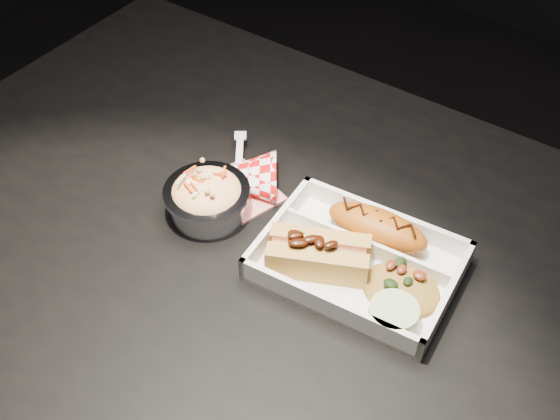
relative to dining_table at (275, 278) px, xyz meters
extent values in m
cube|color=black|center=(0.00, 0.00, 0.08)|extent=(1.20, 0.80, 0.03)
cylinder|color=black|center=(-0.55, 0.35, -0.30)|extent=(0.05, 0.05, 0.72)
cube|color=silver|center=(0.12, 0.01, 0.09)|extent=(0.26, 0.20, 0.01)
cube|color=silver|center=(0.12, 0.10, 0.11)|extent=(0.25, 0.03, 0.04)
cube|color=silver|center=(0.13, -0.07, 0.11)|extent=(0.25, 0.03, 0.04)
cube|color=silver|center=(0.00, 0.00, 0.11)|extent=(0.02, 0.18, 0.04)
cube|color=silver|center=(0.24, 0.02, 0.11)|extent=(0.02, 0.18, 0.04)
cube|color=silver|center=(0.12, 0.04, 0.11)|extent=(0.23, 0.03, 0.03)
ellipsoid|color=#AB5211|center=(0.12, 0.07, 0.12)|extent=(0.15, 0.07, 0.04)
cube|color=#C28F42|center=(0.09, -0.03, 0.12)|extent=(0.13, 0.08, 0.04)
cube|color=#C28F42|center=(0.07, 0.00, 0.12)|extent=(0.13, 0.08, 0.04)
cylinder|color=maroon|center=(0.08, -0.02, 0.13)|extent=(0.12, 0.07, 0.03)
ellipsoid|color=#A4772F|center=(0.19, 0.01, 0.11)|extent=(0.11, 0.09, 0.03)
cylinder|color=#ADC192|center=(0.20, -0.04, 0.11)|extent=(0.06, 0.06, 0.03)
cylinder|color=silver|center=(-0.10, -0.02, 0.11)|extent=(0.11, 0.11, 0.04)
cylinder|color=silver|center=(-0.10, -0.02, 0.13)|extent=(0.12, 0.12, 0.01)
ellipsoid|color=beige|center=(-0.10, -0.02, 0.13)|extent=(0.10, 0.10, 0.04)
cube|color=red|center=(-0.09, 0.04, 0.09)|extent=(0.13, 0.12, 0.00)
cone|color=red|center=(-0.10, 0.05, 0.11)|extent=(0.15, 0.15, 0.10)
cube|color=white|center=(-0.13, 0.10, 0.11)|extent=(0.04, 0.05, 0.00)
cube|color=white|center=(-0.15, 0.13, 0.11)|extent=(0.03, 0.03, 0.00)
camera|label=1|loc=(0.37, -0.53, 0.80)|focal=45.00mm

